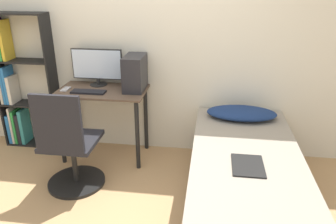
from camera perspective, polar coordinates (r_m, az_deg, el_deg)
name	(u,v)px	position (r m, az deg, el deg)	size (l,w,h in m)	color
ground_plane	(114,220)	(2.91, -9.46, -18.11)	(14.00, 14.00, 0.00)	tan
wall_back	(142,40)	(3.56, -4.50, 12.32)	(8.00, 0.05, 2.50)	silver
desk	(103,103)	(3.55, -11.23, 1.55)	(0.93, 0.53, 0.78)	brown
bookshelf	(17,86)	(4.11, -24.82, 4.07)	(0.66, 0.23, 1.53)	black
office_chair	(70,152)	(3.17, -16.71, -6.67)	(0.55, 0.55, 1.00)	black
bed	(244,181)	(2.93, 13.09, -11.61)	(0.92, 1.96, 0.54)	#4C3D2D
pillow	(242,113)	(3.40, 12.68, -0.18)	(0.70, 0.36, 0.11)	navy
magazine	(248,165)	(2.60, 13.75, -9.03)	(0.24, 0.32, 0.01)	black
monitor	(97,66)	(3.62, -12.24, 7.85)	(0.56, 0.19, 0.40)	black
keyboard	(88,92)	(3.44, -13.68, 3.44)	(0.35, 0.12, 0.02)	black
pc_tower	(135,73)	(3.42, -5.79, 6.81)	(0.20, 0.36, 0.36)	#232328
phone	(66,89)	(3.61, -17.40, 3.84)	(0.07, 0.14, 0.01)	#B7B7BC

